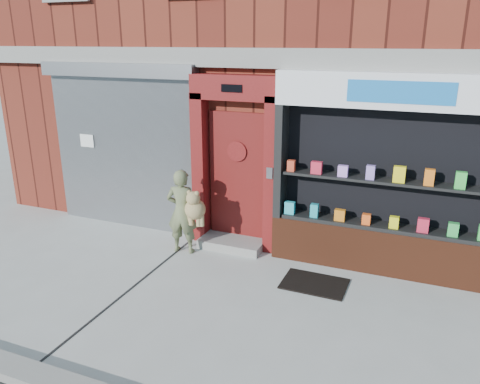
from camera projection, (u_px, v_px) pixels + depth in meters
The scene contains 7 objects.
ground at pixel (234, 305), 6.32m from camera, with size 80.00×80.00×0.00m, color #9E9E99.
building at pixel (338, 12), 10.35m from camera, with size 12.00×8.16×8.00m.
shutter_bay at pixel (123, 137), 8.55m from camera, with size 3.10×0.30×3.04m.
red_door_bay at pixel (235, 164), 7.77m from camera, with size 1.52×0.58×2.90m.
pharmacy_bay at pixel (391, 186), 6.86m from camera, with size 3.50×0.41×3.00m.
woman at pixel (184, 211), 7.68m from camera, with size 0.71×0.42×1.44m.
doormat at pixel (314, 284), 6.85m from camera, with size 0.93×0.65×0.02m, color black.
Camera 1 is at (2.15, -5.09, 3.42)m, focal length 35.00 mm.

